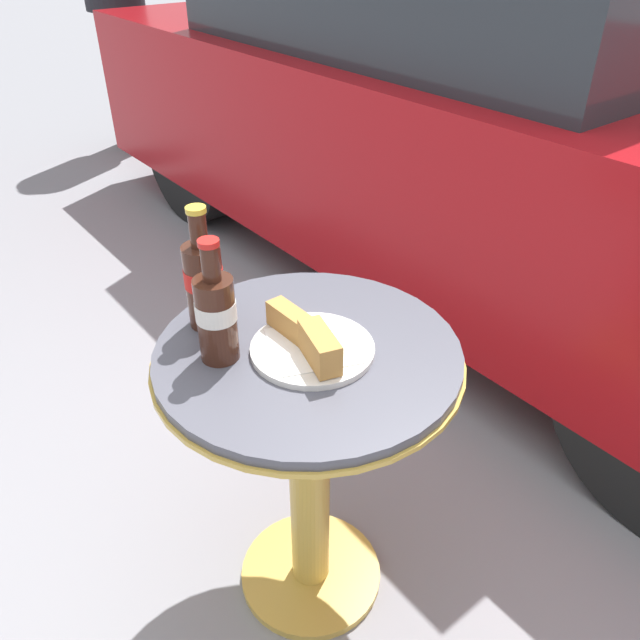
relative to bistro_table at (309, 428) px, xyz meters
name	(u,v)px	position (x,y,z in m)	size (l,w,h in m)	color
ground_plane	(311,574)	(0.00, 0.00, -0.49)	(30.00, 30.00, 0.00)	gray
bistro_table	(309,428)	(0.00, 0.00, 0.00)	(0.58, 0.58, 0.69)	gold
cola_bottle_left	(216,314)	(-0.08, -0.14, 0.29)	(0.07, 0.07, 0.23)	#3D1E14
cola_bottle_right	(204,280)	(-0.18, -0.10, 0.29)	(0.07, 0.07, 0.24)	#3D1E14
lunch_plate_near	(310,344)	(0.02, -0.01, 0.22)	(0.23, 0.23, 0.07)	silver
parked_car	(499,107)	(-0.85, 1.62, 0.20)	(4.02, 1.78, 1.46)	#9E0F14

